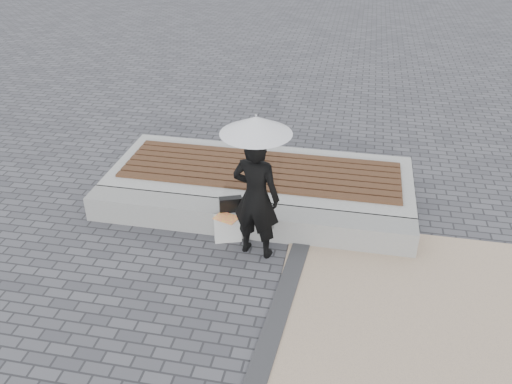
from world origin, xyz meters
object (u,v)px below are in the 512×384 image
woman (256,197)px  parasol (256,125)px  canvas_tote (228,228)px  seating_ledge (246,220)px  handbag (231,205)px

woman → parasol: parasol is taller
woman → canvas_tote: woman is taller
seating_ledge → canvas_tote: (-0.21, -0.28, 0.01)m
handbag → canvas_tote: size_ratio=0.80×
woman → handbag: size_ratio=5.53×
handbag → parasol: bearing=-60.6°
parasol → canvas_tote: bearing=155.9°
woman → parasol: size_ratio=1.55×
woman → handbag: woman is taller
woman → handbag: bearing=-28.2°
woman → parasol: bearing=-78.8°
woman → handbag: 0.71m
seating_ledge → parasol: 1.86m
parasol → woman: bearing=-90.0°
seating_ledge → canvas_tote: size_ratio=12.03×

